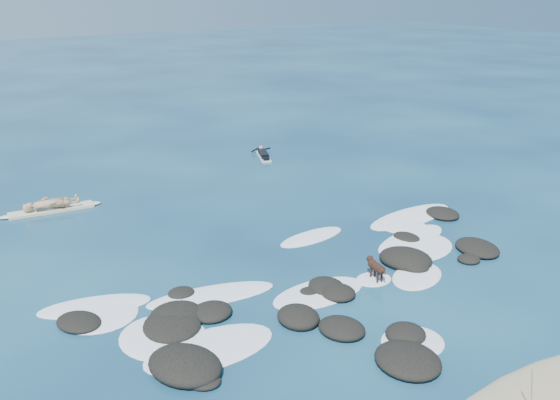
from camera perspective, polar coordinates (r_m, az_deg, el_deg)
ground at (r=18.28m, az=4.23°, el=-6.84°), size 160.00×160.00×0.00m
reef_rocks at (r=16.72m, az=3.71°, el=-9.15°), size 14.65×7.56×0.54m
breaking_foam at (r=18.09m, az=2.52°, el=-7.07°), size 15.16×7.74×0.12m
standing_surfer_rig at (r=24.23m, az=-20.37°, el=0.81°), size 3.61×0.97×2.05m
paddling_surfer_rig at (r=29.92m, az=-1.54°, el=4.19°), size 1.33×2.12×0.38m
dog at (r=17.94m, az=8.74°, el=-6.03°), size 0.39×1.03×0.65m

